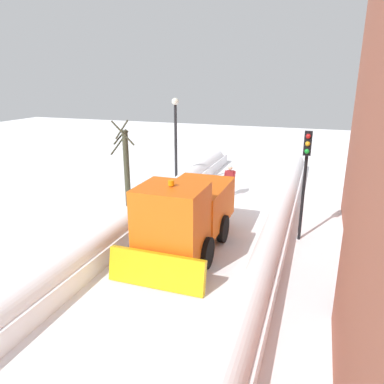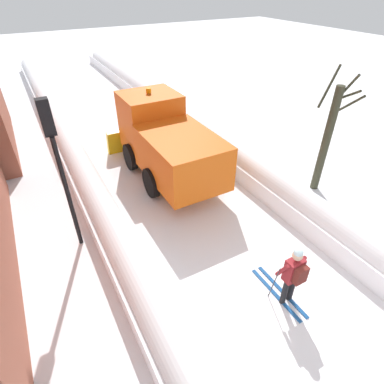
{
  "view_description": "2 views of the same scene",
  "coord_description": "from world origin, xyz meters",
  "views": [
    {
      "loc": [
        -4.18,
        18.9,
        6.32
      ],
      "look_at": [
        0.9,
        4.35,
        1.44
      ],
      "focal_mm": 34.18,
      "sensor_mm": 36.0,
      "label": 1
    },
    {
      "loc": [
        -4.21,
        -3.09,
        6.74
      ],
      "look_at": [
        -0.32,
        3.92,
        1.12
      ],
      "focal_mm": 29.27,
      "sensor_mm": 36.0,
      "label": 2
    }
  ],
  "objects": [
    {
      "name": "ground_plane",
      "position": [
        0.0,
        10.0,
        0.0
      ],
      "size": [
        80.0,
        80.0,
        0.0
      ],
      "primitive_type": "plane",
      "color": "white"
    },
    {
      "name": "snowbank_left",
      "position": [
        -2.9,
        10.0,
        0.49
      ],
      "size": [
        1.1,
        36.0,
        1.09
      ],
      "color": "white",
      "rests_on": "ground"
    },
    {
      "name": "snowbank_right",
      "position": [
        2.9,
        10.0,
        0.49
      ],
      "size": [
        1.1,
        36.0,
        1.09
      ],
      "color": "white",
      "rests_on": "ground"
    },
    {
      "name": "plow_truck",
      "position": [
        0.22,
        6.98,
        1.48
      ],
      "size": [
        3.2,
        5.98,
        3.12
      ],
      "color": "orange",
      "rests_on": "ground"
    },
    {
      "name": "skier",
      "position": [
        0.21,
        0.02,
        1.0
      ],
      "size": [
        0.62,
        1.8,
        1.81
      ],
      "color": "black",
      "rests_on": "ground"
    },
    {
      "name": "traffic_light_pole",
      "position": [
        -3.8,
        4.72,
        3.09
      ],
      "size": [
        0.28,
        0.42,
        4.4
      ],
      "color": "black",
      "rests_on": "ground"
    },
    {
      "name": "bare_tree_near",
      "position": [
        4.72,
        3.32,
        2.09
      ],
      "size": [
        1.23,
        1.3,
        4.37
      ],
      "color": "#3A3A2A",
      "rests_on": "ground"
    }
  ]
}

